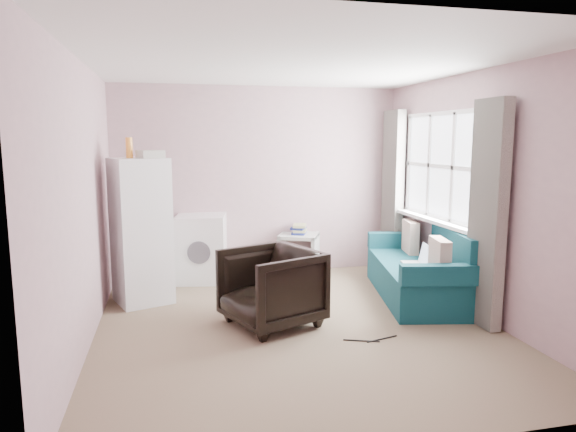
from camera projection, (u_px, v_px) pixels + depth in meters
name	position (u px, v px, depth m)	size (l,w,h in m)	color
room	(299.00, 199.00, 4.85)	(3.84, 4.24, 2.54)	#7E6952
armchair	(271.00, 283.00, 5.00)	(0.81, 0.76, 0.84)	black
fridge	(141.00, 230.00, 5.66)	(0.71, 0.71, 1.83)	white
washing_machine	(202.00, 246.00, 6.58)	(0.70, 0.70, 0.86)	white
side_table	(299.00, 250.00, 6.93)	(0.66, 0.66, 0.68)	#ABACA8
sofa	(423.00, 271.00, 5.90)	(1.21, 2.01, 0.84)	#124A55
window_dressing	(432.00, 201.00, 5.93)	(0.17, 2.62, 2.18)	white
floor_cables	(372.00, 340.00, 4.66)	(0.52, 0.13, 0.01)	black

